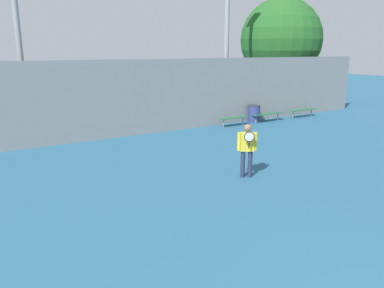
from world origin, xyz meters
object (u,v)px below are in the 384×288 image
object	(u,v)px
bench_courtside_far	(302,110)
tree_green_tall	(281,40)
light_pole_near_left	(227,13)
trash_bin	(254,114)
bench_adjacent_court	(267,114)
tennis_player	(247,147)
bench_courtside_near	(233,118)

from	to	relation	value
bench_courtside_far	tree_green_tall	xyz separation A→B (m)	(1.57, 3.66, 4.06)
bench_courtside_far	tree_green_tall	distance (m)	5.68
light_pole_near_left	trash_bin	world-z (taller)	light_pole_near_left
bench_adjacent_court	trash_bin	world-z (taller)	trash_bin
tennis_player	bench_courtside_far	xyz separation A→B (m)	(9.68, 6.57, -0.54)
tennis_player	light_pole_near_left	world-z (taller)	light_pole_near_left
tennis_player	bench_courtside_far	world-z (taller)	tennis_player
bench_courtside_near	bench_adjacent_court	xyz separation A→B (m)	(2.33, 0.00, 0.00)
bench_courtside_near	bench_adjacent_court	size ratio (longest dim) A/B	0.79
tennis_player	bench_adjacent_court	size ratio (longest dim) A/B	0.83
bench_courtside_near	light_pole_near_left	world-z (taller)	light_pole_near_left
tennis_player	bench_courtside_near	size ratio (longest dim) A/B	1.04
bench_courtside_near	bench_courtside_far	world-z (taller)	same
tree_green_tall	bench_adjacent_court	bearing A→B (deg)	-139.73
bench_courtside_near	tennis_player	bearing A→B (deg)	-124.96
bench_adjacent_court	trash_bin	bearing A→B (deg)	157.37
bench_courtside_near	tree_green_tall	distance (m)	8.61
tennis_player	light_pole_near_left	xyz separation A→B (m)	(5.38, 8.37, 4.75)
light_pole_near_left	tree_green_tall	size ratio (longest dim) A/B	1.37
trash_bin	tree_green_tall	xyz separation A→B (m)	(5.02, 3.37, 4.01)
trash_bin	light_pole_near_left	bearing A→B (deg)	119.32
light_pole_near_left	tree_green_tall	distance (m)	6.28
bench_courtside_near	tree_green_tall	bearing A→B (deg)	28.81
bench_courtside_far	light_pole_near_left	world-z (taller)	light_pole_near_left
tennis_player	tree_green_tall	size ratio (longest dim) A/B	0.23
bench_adjacent_court	light_pole_near_left	xyz separation A→B (m)	(-1.55, 1.80, 5.29)
light_pole_near_left	tree_green_tall	xyz separation A→B (m)	(5.86, 1.86, -1.23)
trash_bin	tree_green_tall	distance (m)	7.25
bench_adjacent_court	light_pole_near_left	size ratio (longest dim) A/B	0.20
bench_courtside_far	bench_adjacent_court	distance (m)	2.75
bench_courtside_far	trash_bin	size ratio (longest dim) A/B	2.06
tennis_player	bench_courtside_far	size ratio (longest dim) A/B	0.87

